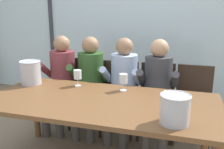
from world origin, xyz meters
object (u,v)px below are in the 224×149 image
object	(u,v)px
wine_glass_by_left_taster	(78,75)
person_charcoal_jacket	(157,84)
person_pale_blue_shirt	(122,81)
wine_glass_near_bucket	(123,79)
chair_near_curtain	(65,85)
ice_bucket_secondary	(175,109)
dining_table	(101,107)
person_olive_shirt	(89,79)
person_maroon_top	(61,76)
chair_near_window_right	(193,97)
ice_bucket_primary	(31,72)
chair_left_of_center	(95,89)
chair_right_of_center	(157,94)
chair_center	(120,91)

from	to	relation	value
wine_glass_by_left_taster	person_charcoal_jacket	bearing A→B (deg)	27.98
person_pale_blue_shirt	wine_glass_near_bucket	xyz separation A→B (m)	(0.12, -0.44, 0.16)
chair_near_curtain	ice_bucket_secondary	xyz separation A→B (m)	(1.51, -1.22, 0.33)
dining_table	person_olive_shirt	bearing A→B (deg)	118.62
person_maroon_top	person_charcoal_jacket	bearing A→B (deg)	-4.57
chair_near_window_right	ice_bucket_secondary	size ratio (longest dim) A/B	3.92
person_charcoal_jacket	wine_glass_near_bucket	bearing A→B (deg)	-127.46
chair_near_window_right	ice_bucket_secondary	xyz separation A→B (m)	(-0.18, -1.22, 0.33)
person_maroon_top	ice_bucket_primary	xyz separation A→B (m)	(-0.09, -0.51, 0.17)
chair_left_of_center	wine_glass_near_bucket	world-z (taller)	wine_glass_near_bucket
chair_near_curtain	person_maroon_top	world-z (taller)	person_maroon_top
chair_near_window_right	ice_bucket_primary	size ratio (longest dim) A/B	3.40
ice_bucket_secondary	chair_right_of_center	bearing A→B (deg)	101.87
chair_near_curtain	person_olive_shirt	size ratio (longest dim) A/B	0.73
wine_glass_near_bucket	chair_left_of_center	bearing A→B (deg)	132.41
chair_near_window_right	person_pale_blue_shirt	distance (m)	0.86
chair_center	person_olive_shirt	xyz separation A→B (m)	(-0.37, -0.12, 0.17)
dining_table	person_olive_shirt	xyz separation A→B (m)	(-0.42, 0.76, 0.03)
wine_glass_by_left_taster	person_pale_blue_shirt	bearing A→B (deg)	47.72
chair_right_of_center	chair_near_window_right	distance (m)	0.43
person_maroon_top	person_olive_shirt	distance (m)	0.39
ice_bucket_primary	wine_glass_near_bucket	world-z (taller)	ice_bucket_primary
chair_center	person_pale_blue_shirt	size ratio (longest dim) A/B	0.73
chair_left_of_center	chair_center	distance (m)	0.34
chair_near_window_right	person_charcoal_jacket	distance (m)	0.48
ice_bucket_primary	wine_glass_by_left_taster	size ratio (longest dim) A/B	1.49
chair_near_window_right	wine_glass_by_left_taster	world-z (taller)	wine_glass_by_left_taster
person_maroon_top	wine_glass_by_left_taster	size ratio (longest dim) A/B	6.88
ice_bucket_primary	wine_glass_by_left_taster	xyz separation A→B (m)	(0.52, 0.08, -0.01)
dining_table	chair_center	world-z (taller)	chair_center
chair_center	ice_bucket_secondary	bearing A→B (deg)	-61.82
chair_center	person_maroon_top	bearing A→B (deg)	-174.19
dining_table	ice_bucket_primary	xyz separation A→B (m)	(-0.90, 0.25, 0.20)
person_charcoal_jacket	wine_glass_by_left_taster	xyz separation A→B (m)	(-0.81, -0.43, 0.16)
chair_right_of_center	chair_near_window_right	world-z (taller)	same
dining_table	wine_glass_by_left_taster	xyz separation A→B (m)	(-0.38, 0.33, 0.19)
person_maroon_top	person_pale_blue_shirt	xyz separation A→B (m)	(0.82, -0.00, 0.00)
chair_right_of_center	person_charcoal_jacket	bearing A→B (deg)	-86.46
person_olive_shirt	ice_bucket_primary	size ratio (longest dim) A/B	4.63
dining_table	chair_near_curtain	size ratio (longest dim) A/B	2.42
dining_table	chair_left_of_center	xyz separation A→B (m)	(-0.38, 0.88, -0.14)
chair_left_of_center	chair_right_of_center	bearing A→B (deg)	-3.67
chair_left_of_center	chair_right_of_center	world-z (taller)	same
chair_left_of_center	chair_right_of_center	xyz separation A→B (m)	(0.79, 0.04, 0.00)
wine_glass_by_left_taster	ice_bucket_secondary	bearing A→B (deg)	-31.14
dining_table	chair_left_of_center	size ratio (longest dim) A/B	2.42
dining_table	chair_near_window_right	bearing A→B (deg)	47.60
dining_table	chair_near_curtain	world-z (taller)	chair_near_curtain
dining_table	person_maroon_top	xyz separation A→B (m)	(-0.81, 0.76, 0.03)
chair_right_of_center	chair_center	bearing A→B (deg)	-178.64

